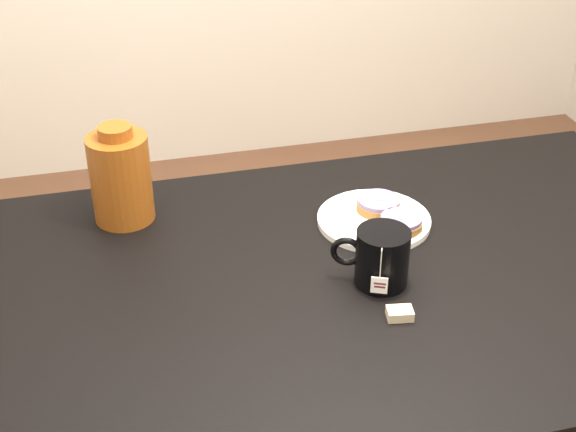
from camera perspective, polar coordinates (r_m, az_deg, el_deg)
The scene contains 7 objects.
table at distance 1.58m, azimuth 5.84°, elevation -6.30°, with size 1.40×0.90×0.75m.
plate at distance 1.66m, azimuth 6.13°, elevation -0.22°, with size 0.23×0.23×0.02m.
bagel_back at distance 1.68m, azimuth 6.45°, elevation 0.82°, with size 0.13×0.13×0.03m.
bagel_front at distance 1.63m, azimuth 8.04°, elevation -0.49°, with size 0.12×0.12×0.03m.
mug at distance 1.47m, azimuth 6.62°, elevation -2.91°, with size 0.15×0.13×0.11m.
teabag_pouch at distance 1.41m, azimuth 7.95°, elevation -6.88°, with size 0.04×0.03×0.02m, color #C6B793.
bagel_package at distance 1.66m, azimuth -11.81°, elevation 2.74°, with size 0.16×0.16×0.21m.
Camera 1 is at (-0.46, -1.16, 1.63)m, focal length 50.00 mm.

